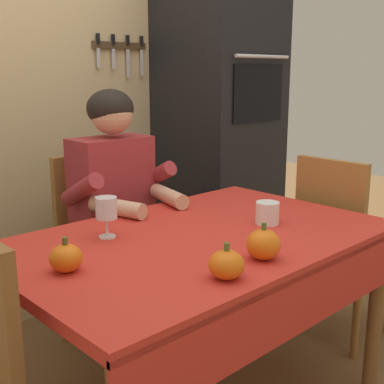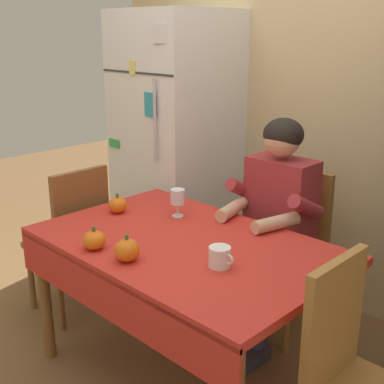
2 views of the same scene
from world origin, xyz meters
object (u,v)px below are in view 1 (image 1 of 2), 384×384
object	(u,v)px
dining_table	(203,258)
chair_behind_person	(100,240)
seated_person	(121,203)
pumpkin_large	(226,264)
pumpkin_medium	(66,258)
coffee_mug	(268,213)
pumpkin_small	(263,244)
wine_glass	(106,209)
chair_right_side	(338,242)
wall_oven	(219,117)

from	to	relation	value
dining_table	chair_behind_person	world-z (taller)	chair_behind_person
dining_table	seated_person	xyz separation A→B (m)	(0.07, 0.60, 0.08)
seated_person	pumpkin_large	distance (m)	0.97
pumpkin_medium	coffee_mug	bearing A→B (deg)	-7.27
coffee_mug	pumpkin_large	bearing A→B (deg)	-153.40
pumpkin_large	pumpkin_small	world-z (taller)	pumpkin_small
wine_glass	coffee_mug	bearing A→B (deg)	-27.66
seated_person	chair_right_side	bearing A→B (deg)	-37.42
seated_person	pumpkin_medium	bearing A→B (deg)	-137.03
dining_table	pumpkin_small	distance (m)	0.32
chair_behind_person	coffee_mug	bearing A→B (deg)	-75.74
coffee_mug	pumpkin_small	world-z (taller)	pumpkin_small
wine_glass	pumpkin_large	world-z (taller)	wine_glass
wall_oven	pumpkin_large	distance (m)	1.80
seated_person	pumpkin_medium	distance (m)	0.83
chair_right_side	coffee_mug	world-z (taller)	chair_right_side
wine_glass	pumpkin_medium	bearing A→B (deg)	-145.78
wine_glass	pumpkin_medium	distance (m)	0.33
coffee_mug	chair_behind_person	bearing A→B (deg)	104.26
pumpkin_large	pumpkin_medium	bearing A→B (deg)	130.05
coffee_mug	chair_right_side	bearing A→B (deg)	3.22
wine_glass	pumpkin_small	bearing A→B (deg)	-65.81
wall_oven	pumpkin_medium	bearing A→B (deg)	-150.84
wall_oven	dining_table	distance (m)	1.45
pumpkin_medium	dining_table	bearing A→B (deg)	-4.51
wall_oven	pumpkin_large	xyz separation A→B (m)	(-1.27, -1.24, -0.27)
chair_behind_person	chair_right_side	xyz separation A→B (m)	(0.83, -0.82, 0.00)
chair_behind_person	seated_person	distance (m)	0.29
pumpkin_medium	chair_behind_person	bearing A→B (deg)	51.22
coffee_mug	wine_glass	size ratio (longest dim) A/B	0.80
chair_right_side	pumpkin_small	bearing A→B (deg)	-163.92
pumpkin_large	pumpkin_small	xyz separation A→B (m)	(0.20, 0.03, 0.01)
wine_glass	pumpkin_medium	world-z (taller)	wine_glass
wine_glass	pumpkin_large	xyz separation A→B (m)	(0.03, -0.55, -0.06)
chair_behind_person	coffee_mug	distance (m)	0.92
pumpkin_large	dining_table	bearing A→B (deg)	55.10
chair_right_side	wine_glass	distance (m)	1.23
wall_oven	chair_right_side	xyz separation A→B (m)	(-0.15, -0.95, -0.54)
chair_right_side	coffee_mug	bearing A→B (deg)	-176.78
wine_glass	pumpkin_large	bearing A→B (deg)	-86.37
dining_table	coffee_mug	world-z (taller)	coffee_mug
chair_right_side	seated_person	bearing A→B (deg)	142.58
chair_right_side	pumpkin_large	distance (m)	1.19
seated_person	coffee_mug	size ratio (longest dim) A/B	10.50
chair_behind_person	pumpkin_large	world-z (taller)	chair_behind_person
pumpkin_medium	pumpkin_large	bearing A→B (deg)	-49.95
dining_table	chair_behind_person	bearing A→B (deg)	84.65
dining_table	pumpkin_medium	size ratio (longest dim) A/B	13.14
coffee_mug	pumpkin_large	world-z (taller)	pumpkin_large
pumpkin_small	pumpkin_large	bearing A→B (deg)	-172.63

